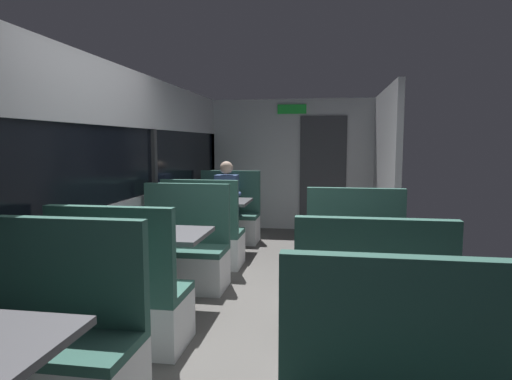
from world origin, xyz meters
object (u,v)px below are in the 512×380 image
bench_near_window_facing_entry (58,356)px  dining_table_rear_aisle (362,257)px  dining_table_mid_window (157,243)px  bench_rear_aisle_facing_end (369,332)px  bench_rear_aisle_facing_entry (355,270)px  seated_passenger (227,208)px  bench_mid_window_facing_entry (183,257)px  bench_far_window_facing_end (204,240)px  bench_mid_window_facing_end (123,304)px  dining_table_far_window (217,207)px  bench_far_window_facing_entry (228,220)px

bench_near_window_facing_entry → dining_table_rear_aisle: size_ratio=1.22×
dining_table_mid_window → bench_rear_aisle_facing_end: bench_rear_aisle_facing_end is taller
dining_table_mid_window → dining_table_rear_aisle: same height
bench_rear_aisle_facing_entry → seated_passenger: (-1.79, 2.34, 0.21)m
bench_near_window_facing_entry → bench_mid_window_facing_entry: size_ratio=1.00×
dining_table_rear_aisle → bench_mid_window_facing_entry: bearing=153.3°
bench_near_window_facing_entry → bench_far_window_facing_end: size_ratio=1.00×
seated_passenger → bench_mid_window_facing_end: bearing=-90.0°
bench_mid_window_facing_end → bench_rear_aisle_facing_entry: size_ratio=1.00×
dining_table_far_window → dining_table_rear_aisle: (1.79, -2.41, 0.00)m
bench_mid_window_facing_entry → bench_far_window_facing_end: size_ratio=1.00×
bench_far_window_facing_end → seated_passenger: size_ratio=0.87×
bench_mid_window_facing_entry → dining_table_far_window: bench_mid_window_facing_entry is taller
bench_mid_window_facing_entry → dining_table_rear_aisle: 2.03m
bench_mid_window_facing_entry → dining_table_far_window: (0.00, 1.51, 0.31)m
bench_far_window_facing_end → dining_table_far_window: bearing=90.0°
dining_table_rear_aisle → seated_passenger: seated_passenger is taller
bench_rear_aisle_facing_end → bench_rear_aisle_facing_entry: (0.00, 1.40, 0.00)m
bench_rear_aisle_facing_end → seated_passenger: bearing=115.6°
bench_far_window_facing_end → bench_rear_aisle_facing_end: bearing=-53.4°
bench_near_window_facing_entry → seated_passenger: (0.00, 4.35, 0.21)m
bench_rear_aisle_facing_end → seated_passenger: seated_passenger is taller
bench_mid_window_facing_entry → bench_far_window_facing_entry: size_ratio=1.00×
bench_mid_window_facing_end → bench_mid_window_facing_entry: size_ratio=1.00×
dining_table_mid_window → bench_far_window_facing_entry: bearing=90.0°
bench_near_window_facing_entry → bench_mid_window_facing_end: bearing=90.0°
dining_table_far_window → bench_far_window_facing_end: bearing=-90.0°
bench_far_window_facing_entry → seated_passenger: 0.22m
bench_far_window_facing_entry → dining_table_rear_aisle: 3.60m
dining_table_rear_aisle → bench_rear_aisle_facing_end: bearing=-90.0°
dining_table_mid_window → bench_far_window_facing_end: bench_far_window_facing_end is taller
bench_far_window_facing_end → dining_table_rear_aisle: bench_far_window_facing_end is taller
bench_rear_aisle_facing_entry → seated_passenger: seated_passenger is taller
seated_passenger → bench_rear_aisle_facing_end: bearing=-64.4°
dining_table_far_window → bench_far_window_facing_entry: (0.00, 0.70, -0.31)m
bench_near_window_facing_entry → bench_mid_window_facing_entry: bearing=90.0°
seated_passenger → bench_far_window_facing_end: bearing=-90.0°
seated_passenger → dining_table_mid_window: bearing=-90.0°
dining_table_mid_window → bench_far_window_facing_end: bearing=90.0°
bench_mid_window_facing_end → bench_rear_aisle_facing_entry: (1.79, 1.20, 0.00)m
bench_mid_window_facing_end → bench_rear_aisle_facing_entry: same height
dining_table_mid_window → dining_table_far_window: same height
bench_far_window_facing_end → bench_far_window_facing_entry: same height
dining_table_far_window → bench_far_window_facing_entry: size_ratio=0.82×
dining_table_far_window → bench_far_window_facing_entry: bearing=90.0°
dining_table_mid_window → dining_table_rear_aisle: bearing=-6.4°
bench_far_window_facing_entry → bench_rear_aisle_facing_entry: same height
bench_near_window_facing_entry → dining_table_far_window: (0.00, 3.73, 0.31)m
bench_far_window_facing_end → bench_rear_aisle_facing_entry: (1.79, -1.01, 0.00)m
seated_passenger → bench_mid_window_facing_entry: bearing=-90.0°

